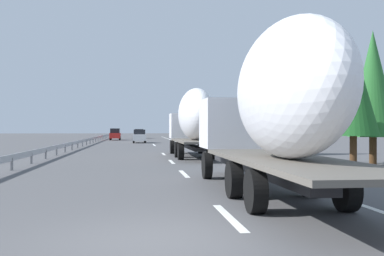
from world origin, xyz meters
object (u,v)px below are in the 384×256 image
(road_sign, at_px, (197,128))
(car_red_compact, at_px, (115,134))
(truck_lead, at_px, (194,119))
(truck_trailing, at_px, (274,105))
(car_white_van, at_px, (139,136))
(car_black_suv, at_px, (139,134))

(road_sign, bearing_deg, car_red_compact, 23.60)
(truck_lead, bearing_deg, car_red_compact, 8.96)
(truck_trailing, distance_m, car_white_van, 50.29)
(car_black_suv, bearing_deg, truck_trailing, -177.49)
(road_sign, bearing_deg, truck_trailing, 175.70)
(truck_trailing, distance_m, car_red_compact, 65.52)
(car_white_van, bearing_deg, truck_lead, -173.73)
(truck_lead, distance_m, car_black_suv, 58.67)
(truck_trailing, xyz_separation_m, car_black_suv, (77.18, 3.38, -1.70))
(truck_lead, distance_m, car_white_van, 31.74)
(car_black_suv, bearing_deg, truck_lead, -176.70)
(truck_lead, bearing_deg, car_black_suv, 3.30)
(truck_trailing, height_order, car_white_van, truck_trailing)
(car_white_van, distance_m, road_sign, 11.13)
(truck_lead, xyz_separation_m, road_sign, (22.59, -3.10, -0.54))
(car_white_van, relative_size, road_sign, 1.53)
(truck_trailing, bearing_deg, car_white_van, 3.95)
(car_red_compact, distance_m, road_sign, 26.07)
(truck_trailing, relative_size, car_red_compact, 3.00)
(car_white_van, xyz_separation_m, road_sign, (-8.92, -6.56, 1.12))
(truck_trailing, bearing_deg, truck_lead, -0.00)
(car_red_compact, bearing_deg, road_sign, -156.40)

